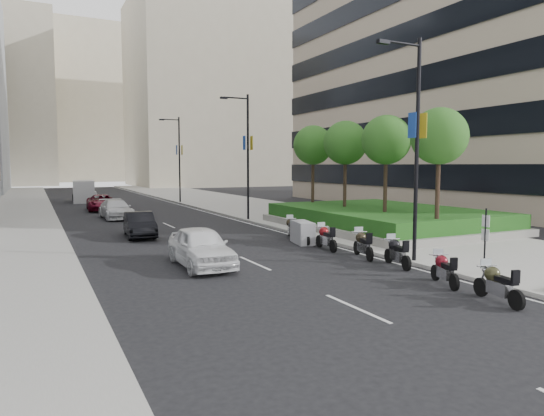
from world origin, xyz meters
TOP-DOWN VIEW (x-y plane):
  - ground at (0.00, 0.00)m, footprint 160.00×160.00m
  - sidewalk_right at (9.00, 30.00)m, footprint 10.00×100.00m
  - sidewalk_left at (-12.00, 30.00)m, footprint 8.00×100.00m
  - lane_edge at (3.70, 30.00)m, footprint 0.12×100.00m
  - lane_centre at (-1.50, 30.00)m, footprint 0.12×100.00m
  - building_cream_right at (22.00, 80.00)m, footprint 28.00×24.00m
  - building_cream_centre at (2.00, 120.00)m, footprint 30.00×24.00m
  - planter at (10.00, 10.00)m, footprint 10.00×14.00m
  - hedge at (10.00, 10.00)m, footprint 9.40×13.40m
  - tree_0 at (8.50, 4.00)m, footprint 2.80×2.80m
  - tree_1 at (8.50, 8.00)m, footprint 2.80×2.80m
  - tree_2 at (8.50, 12.00)m, footprint 2.80×2.80m
  - tree_3 at (8.50, 16.00)m, footprint 2.80×2.80m
  - lamp_post_0 at (4.14, 1.00)m, footprint 2.34×0.45m
  - lamp_post_1 at (4.14, 18.00)m, footprint 2.34×0.45m
  - lamp_post_2 at (4.14, 36.00)m, footprint 2.34×0.45m
  - parking_sign at (4.80, -2.00)m, footprint 0.06×0.32m
  - motorcycle_0 at (2.54, -4.37)m, footprint 0.72×2.05m
  - motorcycle_1 at (2.73, -2.13)m, footprint 0.89×1.87m
  - motorcycle_2 at (3.31, 0.90)m, footprint 0.80×2.09m
  - motorcycle_3 at (3.23, 3.01)m, footprint 0.88×2.14m
  - motorcycle_4 at (2.86, 5.41)m, footprint 0.72×2.15m
  - motorcycle_5 at (2.72, 7.41)m, footprint 1.15×2.02m
  - motorcycle_6 at (3.16, 9.47)m, footprint 1.01×1.99m
  - car_a at (-3.66, 4.38)m, footprint 1.96×4.68m
  - car_b at (-4.27, 13.55)m, footprint 1.81×4.33m
  - car_c at (-4.03, 23.81)m, footprint 2.18×4.98m
  - car_d at (-4.17, 31.19)m, footprint 2.58×5.17m
  - delivery_van at (-4.62, 42.44)m, footprint 2.52×5.72m

SIDE VIEW (x-z plane):
  - ground at x=0.00m, z-range 0.00..0.00m
  - lane_edge at x=3.70m, z-range 0.00..0.01m
  - lane_centre at x=-1.50m, z-range 0.00..0.01m
  - sidewalk_right at x=9.00m, z-range 0.00..0.15m
  - sidewalk_left at x=-12.00m, z-range 0.00..0.15m
  - planter at x=10.00m, z-range 0.15..0.55m
  - motorcycle_1 at x=2.73m, z-range 0.03..1.01m
  - motorcycle_0 at x=2.54m, z-range 0.04..1.07m
  - motorcycle_6 at x=3.16m, z-range 0.04..1.09m
  - motorcycle_2 at x=3.31m, z-range 0.04..1.10m
  - motorcycle_4 at x=2.86m, z-range 0.04..1.11m
  - motorcycle_5 at x=2.72m, z-range 0.00..1.15m
  - motorcycle_3 at x=3.23m, z-range 0.04..1.13m
  - car_b at x=-4.27m, z-range 0.00..1.39m
  - car_d at x=-4.17m, z-range 0.00..1.41m
  - car_c at x=-4.03m, z-range 0.00..1.42m
  - car_a at x=-3.66m, z-range 0.00..1.58m
  - hedge at x=10.00m, z-range 0.55..1.35m
  - delivery_van at x=-4.62m, z-range -0.08..2.27m
  - parking_sign at x=4.80m, z-range 0.21..2.71m
  - lamp_post_0 at x=4.14m, z-range 0.57..9.57m
  - lamp_post_1 at x=4.14m, z-range 0.57..9.57m
  - lamp_post_2 at x=4.14m, z-range 0.57..9.57m
  - tree_0 at x=8.50m, z-range 2.27..8.57m
  - tree_1 at x=8.50m, z-range 2.27..8.57m
  - tree_2 at x=8.50m, z-range 2.27..8.57m
  - tree_3 at x=8.50m, z-range 2.27..8.57m
  - building_cream_right at x=22.00m, z-range 0.00..36.00m
  - building_cream_centre at x=2.00m, z-range 0.00..38.00m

